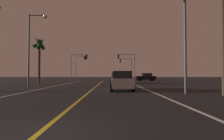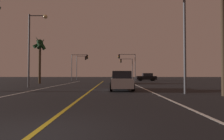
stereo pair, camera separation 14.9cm
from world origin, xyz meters
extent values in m
plane|color=black|center=(0.00, 0.00, 0.00)|extent=(200.00, 200.00, 0.00)
cube|color=silver|center=(5.02, 14.21, 0.00)|extent=(0.16, 40.43, 0.01)
cube|color=silver|center=(-5.02, 14.21, 0.00)|extent=(0.16, 40.43, 0.01)
cube|color=gold|center=(0.00, 14.21, 0.00)|extent=(0.16, 40.43, 0.01)
cylinder|color=black|center=(1.78, 25.53, 0.34)|extent=(0.22, 0.68, 0.68)
cylinder|color=black|center=(3.58, 25.53, 0.34)|extent=(0.22, 0.68, 0.68)
cylinder|color=black|center=(1.78, 22.83, 0.34)|extent=(0.22, 0.68, 0.68)
cylinder|color=black|center=(3.58, 22.83, 0.34)|extent=(0.22, 0.68, 0.68)
cube|color=#145156|center=(2.68, 24.18, 0.66)|extent=(1.80, 4.30, 0.80)
cube|color=black|center=(2.68, 23.93, 1.38)|extent=(1.60, 2.10, 0.64)
cube|color=red|center=(2.08, 22.08, 0.76)|extent=(0.24, 0.08, 0.16)
cube|color=red|center=(3.28, 22.08, 0.76)|extent=(0.24, 0.08, 0.16)
cylinder|color=black|center=(8.07, 34.88, 0.34)|extent=(0.68, 0.22, 0.68)
cylinder|color=black|center=(8.07, 36.68, 0.34)|extent=(0.68, 0.22, 0.68)
cylinder|color=black|center=(10.77, 34.88, 0.34)|extent=(0.68, 0.22, 0.68)
cylinder|color=black|center=(10.77, 36.68, 0.34)|extent=(0.68, 0.22, 0.68)
cube|color=black|center=(9.42, 35.78, 0.66)|extent=(4.30, 1.80, 0.80)
cube|color=black|center=(9.67, 35.78, 1.38)|extent=(2.10, 1.60, 0.64)
cube|color=red|center=(11.52, 35.18, 0.76)|extent=(0.08, 0.24, 0.16)
cube|color=red|center=(11.52, 36.38, 0.76)|extent=(0.08, 0.24, 0.16)
cylinder|color=black|center=(1.78, 13.60, 0.34)|extent=(0.22, 0.68, 0.68)
cylinder|color=black|center=(3.58, 13.60, 0.34)|extent=(0.22, 0.68, 0.68)
cylinder|color=black|center=(1.78, 10.90, 0.34)|extent=(0.22, 0.68, 0.68)
cylinder|color=black|center=(3.58, 10.90, 0.34)|extent=(0.22, 0.68, 0.68)
cube|color=#B7BABF|center=(2.68, 12.25, 0.66)|extent=(1.80, 4.30, 0.80)
cube|color=black|center=(2.68, 12.00, 1.38)|extent=(1.60, 2.10, 0.64)
cube|color=red|center=(2.08, 10.15, 0.76)|extent=(0.24, 0.08, 0.16)
cube|color=red|center=(3.28, 10.15, 0.76)|extent=(0.24, 0.08, 0.16)
cylinder|color=#4C4C51|center=(6.87, 34.93, 2.91)|extent=(0.14, 0.14, 5.82)
cylinder|color=#4C4C51|center=(5.14, 34.93, 5.77)|extent=(3.46, 0.10, 0.10)
cube|color=black|center=(3.41, 34.93, 5.32)|extent=(0.28, 0.36, 0.90)
sphere|color=#3A0605|center=(3.25, 34.93, 5.62)|extent=(0.20, 0.20, 0.20)
sphere|color=orange|center=(3.25, 34.93, 5.32)|extent=(0.20, 0.20, 0.20)
sphere|color=#063816|center=(3.25, 34.93, 5.02)|extent=(0.20, 0.20, 0.20)
cylinder|color=#4C4C51|center=(-6.87, 34.93, 2.86)|extent=(0.14, 0.14, 5.72)
cylinder|color=#4C4C51|center=(-5.21, 34.93, 5.67)|extent=(3.33, 0.10, 0.10)
cube|color=black|center=(-3.55, 34.93, 5.22)|extent=(0.28, 0.36, 0.90)
sphere|color=#3A0605|center=(-3.39, 34.93, 5.52)|extent=(0.20, 0.20, 0.20)
sphere|color=orange|center=(-3.39, 34.93, 5.22)|extent=(0.20, 0.20, 0.20)
sphere|color=#063816|center=(-3.39, 34.93, 4.92)|extent=(0.20, 0.20, 0.20)
cylinder|color=#4C4C51|center=(6.87, 40.43, 2.65)|extent=(0.14, 0.14, 5.30)
cylinder|color=#4C4C51|center=(5.47, 40.43, 5.25)|extent=(2.80, 0.10, 0.10)
cube|color=black|center=(4.07, 40.43, 4.80)|extent=(0.28, 0.36, 0.90)
sphere|color=#3A0605|center=(3.91, 40.43, 5.10)|extent=(0.20, 0.20, 0.20)
sphere|color=orange|center=(3.91, 40.43, 4.80)|extent=(0.20, 0.20, 0.20)
sphere|color=#063816|center=(3.91, 40.43, 4.50)|extent=(0.20, 0.20, 0.20)
cylinder|color=#4C4C51|center=(-6.87, 40.43, 2.99)|extent=(0.14, 0.14, 5.98)
cylinder|color=#4C4C51|center=(-5.78, 40.43, 5.93)|extent=(2.19, 0.10, 0.10)
cube|color=black|center=(-4.68, 40.43, 5.48)|extent=(0.28, 0.36, 0.90)
sphere|color=#3A0605|center=(-4.52, 40.43, 5.78)|extent=(0.20, 0.20, 0.20)
sphere|color=orange|center=(-4.52, 40.43, 5.48)|extent=(0.20, 0.20, 0.20)
sphere|color=#063816|center=(-4.52, 40.43, 5.18)|extent=(0.20, 0.20, 0.20)
cylinder|color=#4C4C51|center=(7.11, 8.98, 3.72)|extent=(0.18, 0.18, 7.45)
cylinder|color=#4C4C51|center=(-7.11, 15.38, 3.96)|extent=(0.18, 0.18, 7.93)
cylinder|color=#4C4C51|center=(-6.24, 15.38, 7.78)|extent=(1.74, 0.10, 0.10)
sphere|color=#F9D88C|center=(-5.36, 15.38, 7.68)|extent=(0.44, 0.44, 0.44)
cylinder|color=#423323|center=(9.10, 7.72, 5.39)|extent=(0.28, 0.28, 10.79)
cylinder|color=#473826|center=(-9.27, 23.69, 3.06)|extent=(0.36, 0.36, 6.11)
sphere|color=#19381E|center=(-9.27, 23.69, 6.36)|extent=(0.90, 0.90, 0.90)
cone|color=#19381E|center=(-8.97, 23.68, 6.21)|extent=(0.59, 1.62, 1.54)
cone|color=#19381E|center=(-9.18, 23.97, 6.21)|extent=(1.67, 1.00, 1.84)
cone|color=#19381E|center=(-9.47, 23.91, 6.21)|extent=(1.81, 1.70, 1.66)
cone|color=#19381E|center=(-9.48, 23.47, 6.21)|extent=(1.76, 1.73, 1.72)
cone|color=#19381E|center=(-9.15, 23.42, 6.21)|extent=(1.86, 1.25, 2.19)
camera|label=1|loc=(1.70, -3.95, 1.40)|focal=28.89mm
camera|label=2|loc=(1.85, -3.95, 1.40)|focal=28.89mm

